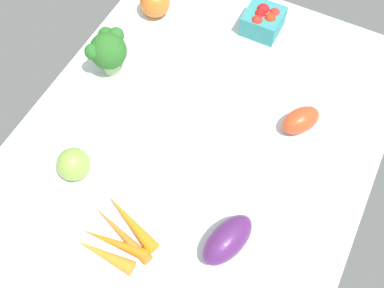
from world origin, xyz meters
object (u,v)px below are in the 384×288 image
object	(u,v)px
carrot_bunch	(118,238)
berry_basket	(265,20)
eggplant	(228,240)
broccoli_head	(108,49)
roma_tomato	(301,120)
heirloom_tomato_orange	(155,2)
heirloom_tomato_green	(74,164)

from	to	relation	value
carrot_bunch	berry_basket	bearing A→B (deg)	-3.52
carrot_bunch	berry_basket	distance (cm)	64.80
eggplant	broccoli_head	size ratio (longest dim) A/B	1.07
broccoli_head	roma_tomato	bearing A→B (deg)	-84.07
eggplant	heirloom_tomato_orange	world-z (taller)	heirloom_tomato_orange
berry_basket	heirloom_tomato_green	world-z (taller)	same
roma_tomato	broccoli_head	distance (cm)	46.84
berry_basket	broccoli_head	world-z (taller)	broccoli_head
heirloom_tomato_green	roma_tomato	bearing A→B (deg)	-49.97
carrot_bunch	berry_basket	xyz separation A→B (cm)	(64.64, -3.97, 2.06)
roma_tomato	heirloom_tomato_green	distance (cm)	50.03
berry_basket	roma_tomato	xyz separation A→B (cm)	(-23.65, -18.48, -0.61)
roma_tomato	berry_basket	bearing A→B (deg)	-108.70
carrot_bunch	eggplant	world-z (taller)	eggplant
carrot_bunch	roma_tomato	world-z (taller)	roma_tomato
carrot_bunch	eggplant	distance (cm)	21.37
eggplant	roma_tomato	distance (cm)	32.38
berry_basket	eggplant	bearing A→B (deg)	-164.56
roma_tomato	heirloom_tomato_orange	distance (cm)	48.80
carrot_bunch	roma_tomato	distance (cm)	46.75
eggplant	broccoli_head	distance (cm)	51.44
berry_basket	heirloom_tomato_orange	distance (cm)	28.47
eggplant	roma_tomato	world-z (taller)	eggplant
heirloom_tomato_orange	broccoli_head	bearing A→B (deg)	178.89
carrot_bunch	eggplant	xyz separation A→B (cm)	(8.76, -19.41, 1.84)
roma_tomato	heirloom_tomato_green	size ratio (longest dim) A/B	1.30
roma_tomato	heirloom_tomato_orange	xyz separation A→B (cm)	(16.30, 45.98, 1.16)
berry_basket	broccoli_head	bearing A→B (deg)	135.57
eggplant	berry_basket	xyz separation A→B (cm)	(55.88, 15.44, 0.22)
berry_basket	heirloom_tomato_green	xyz separation A→B (cm)	(-55.83, 19.82, 0.17)
carrot_bunch	heirloom_tomato_green	world-z (taller)	heirloom_tomato_green
berry_basket	broccoli_head	xyz separation A→B (cm)	(-28.47, 27.91, 3.71)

